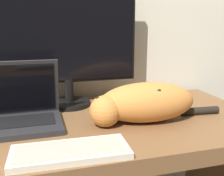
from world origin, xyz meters
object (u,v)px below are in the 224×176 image
(external_keyboard, at_px, (71,152))
(cat, at_px, (143,102))
(monitor, at_px, (67,38))
(laptop, at_px, (21,113))

(external_keyboard, height_order, cat, cat)
(cat, bearing_deg, monitor, 135.34)
(monitor, height_order, cat, monitor)
(monitor, distance_m, external_keyboard, 0.58)
(external_keyboard, distance_m, cat, 0.37)
(monitor, distance_m, cat, 0.45)
(monitor, xyz_separation_m, external_keyboard, (-0.06, -0.49, -0.30))
(external_keyboard, bearing_deg, laptop, 119.69)
(monitor, bearing_deg, laptop, -135.53)
(monitor, relative_size, external_keyboard, 1.83)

